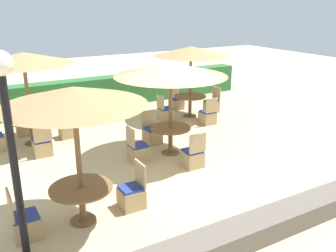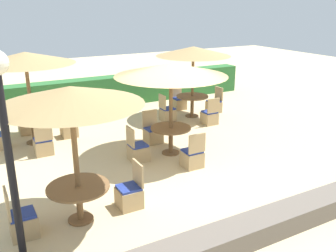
# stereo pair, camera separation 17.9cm
# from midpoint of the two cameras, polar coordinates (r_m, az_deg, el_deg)

# --- Properties ---
(ground_plane) EXTENTS (40.00, 40.00, 0.00)m
(ground_plane) POSITION_cam_midpoint_polar(r_m,az_deg,el_deg) (9.41, 1.29, -6.21)
(ground_plane) COLOR #D1BA8C
(hedge_row) EXTENTS (13.00, 0.70, 1.14)m
(hedge_row) POSITION_cam_midpoint_polar(r_m,az_deg,el_deg) (14.74, -11.66, 4.92)
(hedge_row) COLOR #2D6B33
(hedge_row) RESTS_ON ground_plane
(stone_border) EXTENTS (10.00, 0.56, 0.39)m
(stone_border) POSITION_cam_midpoint_polar(r_m,az_deg,el_deg) (7.12, 15.20, -13.90)
(stone_border) COLOR #6B6056
(stone_border) RESTS_ON ground_plane
(lamp_post) EXTENTS (0.36, 0.36, 3.32)m
(lamp_post) POSITION_cam_midpoint_polar(r_m,az_deg,el_deg) (5.79, -24.07, 0.99)
(lamp_post) COLOR black
(lamp_post) RESTS_ON ground_plane
(parasol_back_right) EXTENTS (2.57, 2.57, 2.48)m
(parasol_back_right) POSITION_cam_midpoint_polar(r_m,az_deg,el_deg) (13.02, 3.13, 11.28)
(parasol_back_right) COLOR brown
(parasol_back_right) RESTS_ON ground_plane
(round_table_back_right) EXTENTS (1.13, 1.13, 0.75)m
(round_table_back_right) POSITION_cam_midpoint_polar(r_m,az_deg,el_deg) (13.34, 3.00, 4.01)
(round_table_back_right) COLOR brown
(round_table_back_right) RESTS_ON ground_plane
(patio_chair_back_right_east) EXTENTS (0.46, 0.46, 0.93)m
(patio_chair_back_right_east) POSITION_cam_midpoint_polar(r_m,az_deg,el_deg) (14.01, 6.32, 3.19)
(patio_chair_back_right_east) COLOR tan
(patio_chair_back_right_east) RESTS_ON ground_plane
(patio_chair_back_right_west) EXTENTS (0.46, 0.46, 0.93)m
(patio_chair_back_right_west) POSITION_cam_midpoint_polar(r_m,az_deg,el_deg) (12.92, -0.81, 1.98)
(patio_chair_back_right_west) COLOR tan
(patio_chair_back_right_west) RESTS_ON ground_plane
(patio_chair_back_right_south) EXTENTS (0.46, 0.46, 0.93)m
(patio_chair_back_right_south) POSITION_cam_midpoint_polar(r_m,az_deg,el_deg) (12.61, 5.69, 1.47)
(patio_chair_back_right_south) COLOR tan
(patio_chair_back_right_south) RESTS_ON ground_plane
(patio_chair_back_right_north) EXTENTS (0.46, 0.46, 0.93)m
(patio_chair_back_right_north) POSITION_cam_midpoint_polar(r_m,az_deg,el_deg) (14.31, 0.89, 3.63)
(patio_chair_back_right_north) COLOR tan
(patio_chair_back_right_north) RESTS_ON ground_plane
(parasol_back_left) EXTENTS (2.69, 2.69, 2.63)m
(parasol_back_left) POSITION_cam_midpoint_polar(r_m,az_deg,el_deg) (11.02, -21.65, 9.52)
(parasol_back_left) COLOR brown
(parasol_back_left) RESTS_ON ground_plane
(round_table_back_left) EXTENTS (1.12, 1.12, 0.71)m
(round_table_back_left) POSITION_cam_midpoint_polar(r_m,az_deg,el_deg) (11.42, -20.54, 0.15)
(round_table_back_left) COLOR brown
(round_table_back_left) RESTS_ON ground_plane
(patio_chair_back_left_north) EXTENTS (0.46, 0.46, 0.93)m
(patio_chair_back_left_north) POSITION_cam_midpoint_polar(r_m,az_deg,el_deg) (12.43, -21.47, -0.01)
(patio_chair_back_left_north) COLOR tan
(patio_chair_back_left_north) RESTS_ON ground_plane
(patio_chair_back_left_south) EXTENTS (0.46, 0.46, 0.93)m
(patio_chair_back_left_south) POSITION_cam_midpoint_polar(r_m,az_deg,el_deg) (10.56, -19.05, -2.92)
(patio_chair_back_left_south) COLOR tan
(patio_chair_back_left_south) RESTS_ON ground_plane
(patio_chair_back_left_east) EXTENTS (0.46, 0.46, 0.93)m
(patio_chair_back_left_east) POSITION_cam_midpoint_polar(r_m,az_deg,el_deg) (11.74, -15.42, -0.43)
(patio_chair_back_left_east) COLOR tan
(patio_chair_back_left_east) RESTS_ON ground_plane
(parasol_front_left) EXTENTS (2.53, 2.53, 2.58)m
(parasol_front_left) POSITION_cam_midpoint_polar(r_m,az_deg,el_deg) (6.53, -14.99, 4.34)
(parasol_front_left) COLOR brown
(parasol_front_left) RESTS_ON ground_plane
(round_table_front_left) EXTENTS (1.16, 1.16, 0.71)m
(round_table_front_left) POSITION_cam_midpoint_polar(r_m,az_deg,el_deg) (7.18, -13.77, -9.97)
(round_table_front_left) COLOR brown
(round_table_front_left) RESTS_ON ground_plane
(patio_chair_front_left_east) EXTENTS (0.46, 0.46, 0.93)m
(patio_chair_front_left_east) POSITION_cam_midpoint_polar(r_m,az_deg,el_deg) (7.62, -6.17, -10.43)
(patio_chair_front_left_east) COLOR tan
(patio_chair_front_left_east) RESTS_ON ground_plane
(patio_chair_front_left_west) EXTENTS (0.46, 0.46, 0.93)m
(patio_chair_front_left_west) POSITION_cam_midpoint_polar(r_m,az_deg,el_deg) (7.18, -21.64, -13.74)
(patio_chair_front_left_west) COLOR tan
(patio_chair_front_left_west) RESTS_ON ground_plane
(parasol_center) EXTENTS (2.92, 2.92, 2.45)m
(parasol_center) POSITION_cam_midpoint_polar(r_m,az_deg,el_deg) (9.58, -0.14, 8.54)
(parasol_center) COLOR brown
(parasol_center) RESTS_ON ground_plane
(round_table_center) EXTENTS (1.08, 1.08, 0.74)m
(round_table_center) POSITION_cam_midpoint_polar(r_m,az_deg,el_deg) (10.01, -0.13, -1.04)
(round_table_center) COLOR brown
(round_table_center) RESTS_ON ground_plane
(patio_chair_center_north) EXTENTS (0.46, 0.46, 0.93)m
(patio_chair_center_north) POSITION_cam_midpoint_polar(r_m,az_deg,el_deg) (10.90, -2.92, -1.21)
(patio_chair_center_north) COLOR tan
(patio_chair_center_north) RESTS_ON ground_plane
(patio_chair_center_south) EXTENTS (0.46, 0.46, 0.93)m
(patio_chair_center_south) POSITION_cam_midpoint_polar(r_m,az_deg,el_deg) (9.32, 3.25, -4.73)
(patio_chair_center_south) COLOR tan
(patio_chair_center_south) RESTS_ON ground_plane
(patio_chair_center_west) EXTENTS (0.46, 0.46, 0.93)m
(patio_chair_center_west) POSITION_cam_midpoint_polar(r_m,az_deg,el_deg) (9.69, -5.17, -3.86)
(patio_chair_center_west) COLOR tan
(patio_chair_center_west) RESTS_ON ground_plane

